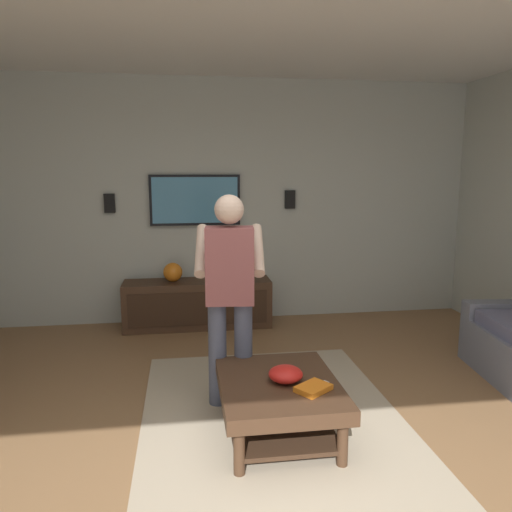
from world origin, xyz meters
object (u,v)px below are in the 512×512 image
coffee_table (279,395)px  book (313,388)px  tv (195,200)px  media_console (198,304)px  remote_white (319,386)px  bowl (286,374)px  wall_speaker_right (110,203)px  vase_round (173,272)px  person_standing (230,288)px  wall_speaker_left (290,199)px

coffee_table → book: size_ratio=4.55×
tv → book: size_ratio=4.81×
media_console → remote_white: media_console is taller
media_console → remote_white: bearing=15.1°
bowl → wall_speaker_right: wall_speaker_right is taller
coffee_table → book: bearing=-133.8°
bowl → remote_white: 0.24m
book → vase_round: 2.89m
coffee_table → remote_white: remote_white is taller
person_standing → media_console: bearing=11.0°
remote_white → wall_speaker_right: bearing=88.0°
tv → bowl: 3.01m
person_standing → book: person_standing is taller
remote_white → vase_round: vase_round is taller
tv → bowl: bearing=10.5°
remote_white → person_standing: bearing=95.6°
person_standing → wall_speaker_right: (2.25, 1.18, 0.51)m
bowl → vase_round: (2.56, 0.80, 0.21)m
media_console → wall_speaker_left: 1.67m
tv → remote_white: 3.18m
remote_white → book: size_ratio=0.68×
remote_white → vase_round: size_ratio=0.68×
bowl → wall_speaker_left: size_ratio=1.06×
coffee_table → book: book is taller
coffee_table → bowl: bowl is taller
person_standing → wall_speaker_left: size_ratio=7.45×
book → wall_speaker_right: size_ratio=1.00×
person_standing → remote_white: 1.00m
bowl → vase_round: vase_round is taller
wall_speaker_left → coffee_table: bearing=166.5°
coffee_table → wall_speaker_right: wall_speaker_right is taller
coffee_table → wall_speaker_right: 3.35m
wall_speaker_right → media_console: bearing=-104.5°
book → vase_round: size_ratio=1.00×
media_console → book: bearing=13.8°
person_standing → wall_speaker_left: person_standing is taller
media_console → person_standing: size_ratio=1.04×
bowl → remote_white: bearing=-122.2°
bowl → tv: bearing=10.5°
bowl → vase_round: bearing=17.3°
tv → bowl: tv is taller
bowl → book: bearing=-138.5°
bowl → wall_speaker_left: 3.05m
remote_white → vase_round: 2.87m
wall_speaker_left → remote_white: bearing=171.7°
person_standing → bowl: (-0.55, -0.32, -0.48)m
vase_round → coffee_table: bearing=-163.5°
tv → vase_round: 0.89m
media_console → person_standing: 2.11m
bowl → book: size_ratio=1.06×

